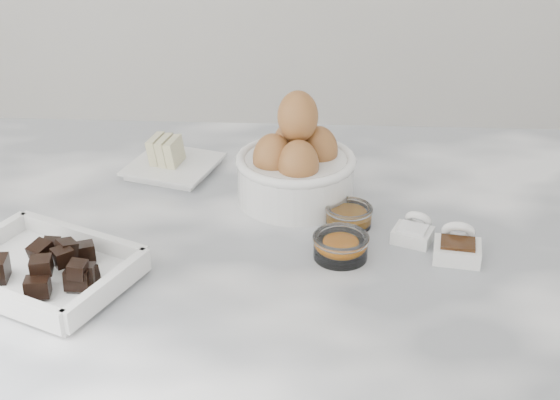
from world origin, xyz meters
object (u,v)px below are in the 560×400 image
Objects in this scene: butter_plate at (172,161)px; zest_bowl at (341,245)px; vanilla_spoon at (457,246)px; salt_spoon at (414,231)px; chocolate_dish at (42,265)px; egg_bowl at (296,166)px; honey_bowl at (349,215)px; sugar_ramekin at (277,164)px.

butter_plate reaches higher than zest_bowl.
butter_plate is at bearing 150.46° from vanilla_spoon.
zest_bowl is 0.11m from salt_spoon.
egg_bowl is at bearing 37.95° from chocolate_dish.
egg_bowl reaches higher than zest_bowl.
chocolate_dish reaches higher than zest_bowl.
zest_bowl is at bearing -98.36° from honey_bowl.
sugar_ramekin is 0.96× the size of vanilla_spoon.
vanilla_spoon is (0.21, -0.14, -0.04)m from egg_bowl.
vanilla_spoon is at bearing 4.13° from zest_bowl.
chocolate_dish is 0.40m from honey_bowl.
honey_bowl is at bearing -30.10° from butter_plate.
egg_bowl reaches higher than sugar_ramekin.
sugar_ramekin is (0.16, -0.02, 0.01)m from butter_plate.
chocolate_dish reaches higher than butter_plate.
egg_bowl is at bearing 145.48° from vanilla_spoon.
vanilla_spoon is at bearing -41.30° from sugar_ramekin.
butter_plate is at bearing 173.93° from sugar_ramekin.
butter_plate reaches higher than salt_spoon.
vanilla_spoon is (0.41, -0.23, -0.00)m from butter_plate.
zest_bowl is at bearing -152.76° from salt_spoon.
butter_plate is 2.40× the size of honey_bowl.
egg_bowl is 2.42× the size of salt_spoon.
vanilla_spoon is (0.15, 0.01, -0.00)m from zest_bowl.
salt_spoon reaches higher than zest_bowl.
vanilla_spoon is at bearing -34.52° from egg_bowl.
egg_bowl reaches higher than vanilla_spoon.
egg_bowl is 2.22× the size of vanilla_spoon.
egg_bowl reaches higher than chocolate_dish.
sugar_ramekin is 1.05× the size of salt_spoon.
vanilla_spoon is 1.09× the size of salt_spoon.
egg_bowl is 0.20m from salt_spoon.
salt_spoon is (-0.05, 0.04, -0.00)m from vanilla_spoon.
sugar_ramekin is at bearing 138.70° from vanilla_spoon.
butter_plate is at bearing 156.43° from egg_bowl.
zest_bowl is at bearing 11.82° from chocolate_dish.
honey_bowl is at bearing 23.21° from chocolate_dish.
salt_spoon is at bearing -42.16° from sugar_ramekin.
butter_plate reaches higher than vanilla_spoon.
sugar_ramekin reaches higher than zest_bowl.
honey_bowl is (0.37, 0.16, -0.01)m from chocolate_dish.
honey_bowl is at bearing -52.61° from sugar_ramekin.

